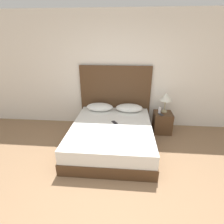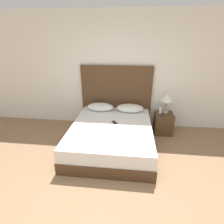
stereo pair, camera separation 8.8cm
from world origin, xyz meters
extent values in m
plane|color=#8C6B4C|center=(0.00, 0.00, 0.00)|extent=(16.00, 16.00, 0.00)
cube|color=white|center=(0.00, 2.73, 1.35)|extent=(10.00, 0.06, 2.70)
cube|color=#4C331E|center=(-0.13, 1.64, 0.11)|extent=(1.64, 1.98, 0.22)
cube|color=white|center=(-0.13, 1.64, 0.35)|extent=(1.61, 1.94, 0.25)
cube|color=#4C331E|center=(-0.13, 2.65, 0.76)|extent=(1.72, 0.05, 1.52)
ellipsoid|color=white|center=(-0.49, 2.39, 0.57)|extent=(0.64, 0.37, 0.18)
ellipsoid|color=white|center=(0.23, 2.39, 0.57)|extent=(0.64, 0.37, 0.18)
cube|color=#232328|center=(-0.08, 1.76, 0.48)|extent=(0.14, 0.16, 0.01)
cube|color=#4C331E|center=(1.03, 2.32, 0.25)|extent=(0.41, 0.41, 0.50)
cylinder|color=tan|center=(1.06, 2.40, 0.51)|extent=(0.14, 0.14, 0.02)
cylinder|color=tan|center=(1.06, 2.40, 0.65)|extent=(0.02, 0.02, 0.26)
cone|color=silver|center=(1.06, 2.40, 0.87)|extent=(0.28, 0.28, 0.18)
cube|color=#232328|center=(0.95, 2.22, 0.50)|extent=(0.13, 0.17, 0.01)
cylinder|color=silver|center=(0.92, 2.30, 0.58)|extent=(0.06, 0.06, 0.16)
camera|label=1|loc=(0.15, -1.50, 2.12)|focal=28.00mm
camera|label=2|loc=(0.24, -1.49, 2.12)|focal=28.00mm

